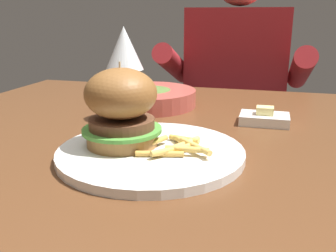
% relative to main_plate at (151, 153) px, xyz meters
% --- Properties ---
extents(dining_table, '(1.12, 0.99, 0.74)m').
position_rel_main_plate_xyz_m(dining_table, '(-0.01, 0.11, -0.10)').
color(dining_table, '#56331C').
rests_on(dining_table, ground).
extents(main_plate, '(0.29, 0.29, 0.01)m').
position_rel_main_plate_xyz_m(main_plate, '(0.00, 0.00, 0.00)').
color(main_plate, white).
rests_on(main_plate, dining_table).
extents(burger_sandwich, '(0.13, 0.13, 0.13)m').
position_rel_main_plate_xyz_m(burger_sandwich, '(-0.05, 0.01, 0.07)').
color(burger_sandwich, '#9E6B38').
rests_on(burger_sandwich, main_plate).
extents(fries_pile, '(0.11, 0.10, 0.02)m').
position_rel_main_plate_xyz_m(fries_pile, '(0.04, 0.00, 0.02)').
color(fries_pile, gold).
rests_on(fries_pile, main_plate).
extents(wine_glass, '(0.08, 0.08, 0.19)m').
position_rel_main_plate_xyz_m(wine_glass, '(-0.12, 0.20, 0.14)').
color(wine_glass, silver).
rests_on(wine_glass, dining_table).
extents(butter_dish, '(0.10, 0.07, 0.04)m').
position_rel_main_plate_xyz_m(butter_dish, '(0.17, 0.24, 0.00)').
color(butter_dish, white).
rests_on(butter_dish, dining_table).
extents(soup_bowl, '(0.24, 0.24, 0.05)m').
position_rel_main_plate_xyz_m(soup_bowl, '(-0.11, 0.33, 0.02)').
color(soup_bowl, '#B24C42').
rests_on(soup_bowl, dining_table).
extents(diner_person, '(0.51, 0.36, 1.18)m').
position_rel_main_plate_xyz_m(diner_person, '(0.05, 0.88, -0.18)').
color(diner_person, '#282833').
rests_on(diner_person, ground).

